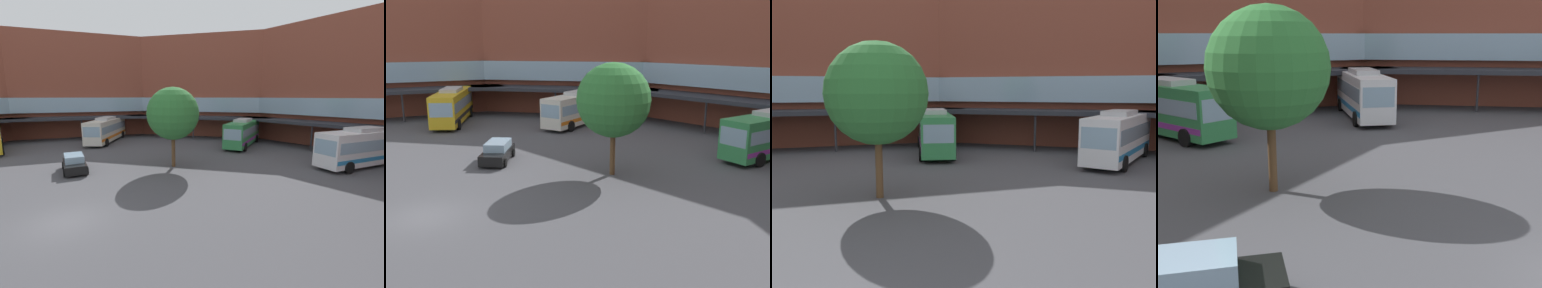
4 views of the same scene
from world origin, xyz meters
TOP-DOWN VIEW (x-y plane):
  - station_building at (0.00, 18.93)m, footprint 77.96×50.95m
  - bus_0 at (0.04, 26.48)m, footprint 3.81×10.68m
  - bus_2 at (13.99, 22.48)m, footprint 8.04×10.14m
  - parked_car at (-8.47, 6.37)m, footprint 4.71×3.76m
  - plaza_tree at (-1.71, 12.56)m, footprint 5.02×5.02m

SIDE VIEW (x-z plane):
  - parked_car at x=-8.47m, z-range -0.03..1.50m
  - bus_0 at x=0.04m, z-range 0.02..3.78m
  - bus_2 at x=13.99m, z-range 0.02..3.88m
  - plaza_tree at x=-1.71m, z-range 1.33..9.03m
  - station_building at x=0.00m, z-range -0.42..16.47m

